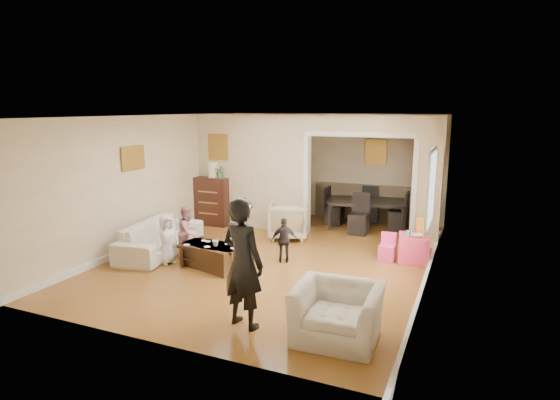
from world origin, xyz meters
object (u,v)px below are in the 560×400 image
at_px(child_kneel_a, 166,240).
at_px(child_toddler, 284,240).
at_px(coffee_table, 212,256).
at_px(adult_person, 243,263).
at_px(child_kneel_b, 188,232).
at_px(dining_table, 365,214).
at_px(table_lamp, 213,170).
at_px(sofa, 161,237).
at_px(coffee_cup, 215,243).
at_px(dresser, 213,201).
at_px(armchair_back, 288,221).
at_px(armchair_front, 337,313).
at_px(cyan_cup, 408,233).
at_px(play_table, 413,248).

bearing_deg(child_kneel_a, child_toddler, -39.97).
distance_m(coffee_table, child_kneel_a, 0.90).
relative_size(adult_person, child_kneel_b, 1.72).
xyz_separation_m(dining_table, child_toddler, (-0.79, -3.02, 0.09)).
bearing_deg(table_lamp, child_toddler, -35.71).
bearing_deg(coffee_table, table_lamp, 120.68).
xyz_separation_m(sofa, coffee_cup, (1.45, -0.37, 0.16)).
distance_m(sofa, child_kneel_b, 0.67).
relative_size(table_lamp, child_toddler, 0.44).
bearing_deg(adult_person, child_kneel_a, -19.61).
distance_m(coffee_table, coffee_cup, 0.28).
distance_m(dresser, adult_person, 5.34).
bearing_deg(armchair_back, dining_table, -148.57).
bearing_deg(dining_table, dresser, -174.52).
bearing_deg(child_toddler, adult_person, 75.40).
bearing_deg(coffee_cup, sofa, 165.54).
distance_m(sofa, adult_person, 3.57).
relative_size(armchair_front, child_kneel_b, 1.04).
distance_m(sofa, cyan_cup, 4.63).
bearing_deg(sofa, armchair_front, -122.34).
bearing_deg(play_table, armchair_front, -98.18).
height_order(dresser, child_kneel_b, dresser).
bearing_deg(table_lamp, play_table, -11.17).
bearing_deg(armchair_back, cyan_cup, 148.82).
relative_size(dresser, table_lamp, 3.16).
height_order(armchair_back, coffee_table, armchair_back).
distance_m(adult_person, child_kneel_b, 3.03).
bearing_deg(sofa, child_kneel_a, -140.58).
distance_m(table_lamp, cyan_cup, 4.81).
distance_m(armchair_back, dresser, 2.12).
bearing_deg(armchair_front, child_kneel_b, 148.59).
distance_m(dresser, dining_table, 3.59).
relative_size(table_lamp, dining_table, 0.20).
height_order(armchair_front, dining_table, armchair_front).
relative_size(armchair_back, coffee_cup, 7.62).
relative_size(table_lamp, cyan_cup, 4.50).
relative_size(sofa, coffee_table, 1.90).
height_order(armchair_back, child_kneel_a, child_kneel_a).
relative_size(armchair_front, coffee_table, 0.93).
relative_size(coffee_table, child_kneel_a, 1.24).
xyz_separation_m(sofa, adult_person, (2.87, -2.06, 0.54)).
height_order(dresser, child_toddler, dresser).
distance_m(dining_table, child_toddler, 3.13).
xyz_separation_m(play_table, adult_person, (-1.67, -3.42, 0.59)).
height_order(play_table, dining_table, dining_table).
distance_m(cyan_cup, child_kneel_a, 4.33).
relative_size(armchair_back, cyan_cup, 10.30).
height_order(armchair_front, play_table, armchair_front).
bearing_deg(coffee_cup, coffee_table, 153.43).
relative_size(coffee_cup, adult_person, 0.06).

